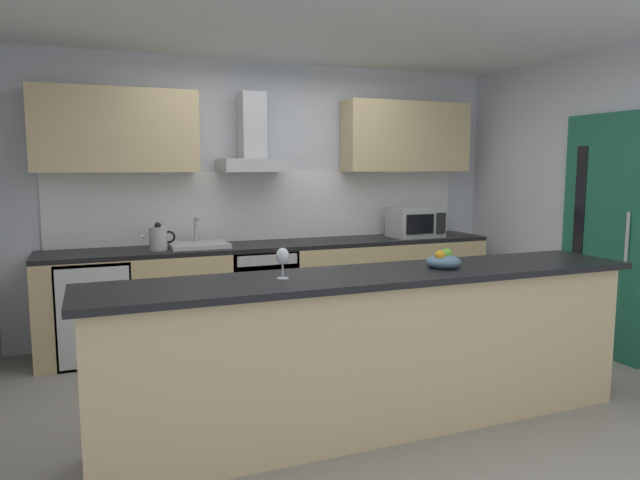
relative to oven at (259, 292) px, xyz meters
The scene contains 17 objects.
ground 1.46m from the oven, 80.63° to the right, with size 5.79×4.41×0.02m, color gray.
ceiling 2.55m from the oven, 80.63° to the right, with size 5.79×4.41×0.02m, color white.
wall_back 0.96m from the oven, 61.10° to the left, with size 5.79×0.12×2.60m, color silver.
wall_right 3.12m from the oven, 26.92° to the right, with size 0.12×4.41×2.60m, color silver.
backsplash_tile 0.87m from the oven, 56.14° to the left, with size 4.07×0.02×0.66m, color white.
counter_back 0.23m from the oven, ahead, with size 4.21×0.60×0.90m.
counter_island 2.03m from the oven, 85.26° to the right, with size 3.45×0.64×0.98m.
upper_cabinets 1.48m from the oven, 38.16° to the left, with size 4.16×0.32×0.70m.
side_door 3.03m from the oven, 29.18° to the right, with size 0.08×0.85×2.05m.
oven is the anchor object (origin of this frame).
refrigerator 1.43m from the oven, behind, with size 0.58×0.60×0.85m.
microwave 1.74m from the oven, ahead, with size 0.50×0.38×0.30m.
sink 0.72m from the oven, behind, with size 0.50×0.40×0.26m.
kettle 1.04m from the oven, behind, with size 0.29×0.15×0.24m.
range_hood 1.33m from the oven, 90.00° to the left, with size 0.62×0.45×0.72m.
wine_glass 2.14m from the oven, 101.92° to the right, with size 0.08×0.08×0.18m.
fruit_bowl 2.19m from the oven, 72.56° to the right, with size 0.22×0.22×0.12m.
Camera 1 is at (-1.64, -3.70, 1.60)m, focal length 32.36 mm.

